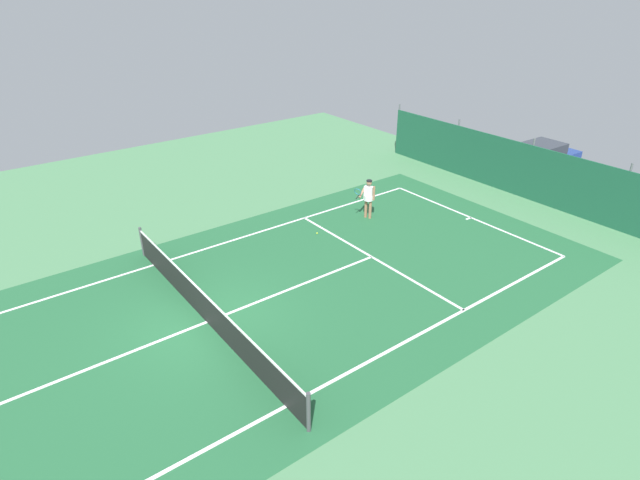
% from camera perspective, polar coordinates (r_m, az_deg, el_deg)
% --- Properties ---
extents(ground_plane, '(36.00, 36.00, 0.00)m').
position_cam_1_polar(ground_plane, '(15.56, -12.27, -8.81)').
color(ground_plane, '#4C8456').
extents(court_surface, '(11.02, 26.60, 0.01)m').
position_cam_1_polar(court_surface, '(15.56, -12.27, -8.80)').
color(court_surface, '#236038').
rests_on(court_surface, ground).
extents(tennis_net, '(10.12, 0.10, 1.10)m').
position_cam_1_polar(tennis_net, '(15.27, -12.46, -7.26)').
color(tennis_net, black).
rests_on(tennis_net, ground).
extents(back_fence, '(16.30, 0.98, 2.70)m').
position_cam_1_polar(back_fence, '(25.31, 22.24, 6.02)').
color(back_fence, '#195138').
rests_on(back_fence, ground).
extents(tennis_player, '(0.57, 0.83, 1.64)m').
position_cam_1_polar(tennis_player, '(21.13, 5.33, 4.82)').
color(tennis_player, '#9E7051').
rests_on(tennis_player, ground).
extents(tennis_ball_near_player, '(0.07, 0.07, 0.07)m').
position_cam_1_polar(tennis_ball_near_player, '(20.06, -0.33, 0.75)').
color(tennis_ball_near_player, '#CCDB33').
rests_on(tennis_ball_near_player, ground).
extents(parked_car, '(2.12, 4.25, 1.68)m').
position_cam_1_polar(parked_car, '(27.82, 23.02, 8.08)').
color(parked_car, navy).
rests_on(parked_car, ground).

